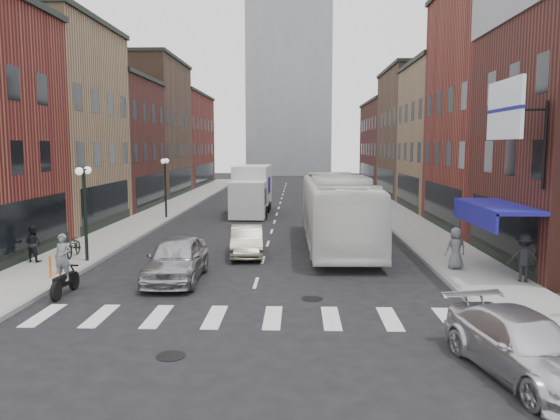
% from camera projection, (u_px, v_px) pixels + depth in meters
% --- Properties ---
extents(ground, '(160.00, 160.00, 0.00)m').
position_uv_depth(ground, '(254.00, 290.00, 18.91)').
color(ground, black).
rests_on(ground, ground).
extents(sidewalk_left, '(3.00, 74.00, 0.15)m').
position_uv_depth(sidewalk_left, '(165.00, 211.00, 41.01)').
color(sidewalk_left, gray).
rests_on(sidewalk_left, ground).
extents(sidewalk_right, '(3.00, 74.00, 0.15)m').
position_uv_depth(sidewalk_right, '(392.00, 212.00, 40.46)').
color(sidewalk_right, gray).
rests_on(sidewalk_right, ground).
extents(curb_left, '(0.20, 74.00, 0.16)m').
position_uv_depth(curb_left, '(184.00, 212.00, 40.97)').
color(curb_left, gray).
rests_on(curb_left, ground).
extents(curb_right, '(0.20, 74.00, 0.16)m').
position_uv_depth(curb_right, '(371.00, 213.00, 40.52)').
color(curb_right, gray).
rests_on(curb_right, ground).
extents(crosswalk_stripes, '(12.00, 2.20, 0.01)m').
position_uv_depth(crosswalk_stripes, '(245.00, 317.00, 15.94)').
color(crosswalk_stripes, silver).
rests_on(crosswalk_stripes, ground).
extents(bldg_left_mid_a, '(10.30, 10.20, 12.30)m').
position_uv_depth(bldg_left_mid_a, '(22.00, 126.00, 32.56)').
color(bldg_left_mid_a, '#916E50').
rests_on(bldg_left_mid_a, ground).
extents(bldg_left_mid_b, '(10.30, 10.20, 10.30)m').
position_uv_depth(bldg_left_mid_b, '(87.00, 143.00, 42.60)').
color(bldg_left_mid_b, '#461D19').
rests_on(bldg_left_mid_b, ground).
extents(bldg_left_far_a, '(10.30, 12.20, 13.30)m').
position_uv_depth(bldg_left_far_a, '(129.00, 128.00, 53.34)').
color(bldg_left_far_a, '#4B3225').
rests_on(bldg_left_far_a, ground).
extents(bldg_left_far_b, '(10.30, 16.20, 11.30)m').
position_uv_depth(bldg_left_far_b, '(164.00, 140.00, 67.36)').
color(bldg_left_far_b, maroon).
rests_on(bldg_left_far_b, ground).
extents(bldg_right_mid_a, '(10.30, 10.20, 14.30)m').
position_uv_depth(bldg_right_mid_a, '(531.00, 108.00, 31.48)').
color(bldg_right_mid_a, maroon).
rests_on(bldg_right_mid_a, ground).
extents(bldg_right_mid_b, '(10.30, 10.20, 11.30)m').
position_uv_depth(bldg_right_mid_b, '(474.00, 137.00, 41.58)').
color(bldg_right_mid_b, '#916E50').
rests_on(bldg_right_mid_b, ground).
extents(bldg_right_far_a, '(10.30, 12.20, 12.30)m').
position_uv_depth(bldg_right_far_a, '(438.00, 133.00, 52.44)').
color(bldg_right_far_a, '#4B3225').
rests_on(bldg_right_far_a, ground).
extents(bldg_right_far_b, '(10.30, 16.20, 10.30)m').
position_uv_depth(bldg_right_far_b, '(408.00, 144.00, 66.45)').
color(bldg_right_far_b, '#461D19').
rests_on(bldg_right_far_b, ground).
extents(awning_blue, '(1.80, 5.00, 0.78)m').
position_uv_depth(awning_blue, '(492.00, 208.00, 20.80)').
color(awning_blue, navy).
rests_on(awning_blue, ground).
extents(billboard_sign, '(1.52, 3.00, 3.70)m').
position_uv_depth(billboard_sign, '(507.00, 112.00, 18.41)').
color(billboard_sign, black).
rests_on(billboard_sign, ground).
extents(distant_tower, '(14.00, 14.00, 50.00)m').
position_uv_depth(distant_tower, '(289.00, 28.00, 93.37)').
color(distant_tower, '#9399A0').
rests_on(distant_tower, ground).
extents(streetlamp_near, '(0.32, 1.22, 4.11)m').
position_uv_depth(streetlamp_near, '(84.00, 196.00, 22.78)').
color(streetlamp_near, black).
rests_on(streetlamp_near, ground).
extents(streetlamp_far, '(0.32, 1.22, 4.11)m').
position_uv_depth(streetlamp_far, '(165.00, 176.00, 36.67)').
color(streetlamp_far, black).
rests_on(streetlamp_far, ground).
extents(bike_rack, '(0.08, 0.68, 0.80)m').
position_uv_depth(bike_rack, '(54.00, 265.00, 20.38)').
color(bike_rack, '#D8590C').
rests_on(bike_rack, sidewalk_left).
extents(box_truck, '(2.61, 8.10, 3.50)m').
position_uv_depth(box_truck, '(251.00, 191.00, 39.52)').
color(box_truck, silver).
rests_on(box_truck, ground).
extents(motorcycle_rider, '(0.62, 2.06, 2.10)m').
position_uv_depth(motorcycle_rider, '(64.00, 267.00, 18.15)').
color(motorcycle_rider, black).
rests_on(motorcycle_rider, ground).
extents(transit_bus, '(3.24, 12.80, 3.55)m').
position_uv_depth(transit_bus, '(337.00, 211.00, 26.96)').
color(transit_bus, silver).
rests_on(transit_bus, ground).
extents(sedan_left_near, '(1.99, 4.81, 1.63)m').
position_uv_depth(sedan_left_near, '(176.00, 259.00, 20.22)').
color(sedan_left_near, '#A9AAAE').
rests_on(sedan_left_near, ground).
extents(sedan_left_far, '(1.77, 4.15, 1.33)m').
position_uv_depth(sedan_left_far, '(247.00, 241.00, 24.81)').
color(sedan_left_far, '#A69F87').
rests_on(sedan_left_far, ground).
extents(curb_car, '(2.85, 4.96, 1.35)m').
position_uv_depth(curb_car, '(525.00, 346.00, 11.80)').
color(curb_car, silver).
rests_on(curb_car, ground).
extents(parked_bicycle, '(0.79, 1.82, 0.93)m').
position_uv_depth(parked_bicycle, '(74.00, 246.00, 23.87)').
color(parked_bicycle, black).
rests_on(parked_bicycle, sidewalk_left).
extents(ped_left_solo, '(0.83, 0.60, 1.55)m').
position_uv_depth(ped_left_solo, '(33.00, 243.00, 22.77)').
color(ped_left_solo, black).
rests_on(ped_left_solo, sidewalk_left).
extents(ped_right_a, '(1.23, 0.83, 1.75)m').
position_uv_depth(ped_right_a, '(524.00, 258.00, 19.43)').
color(ped_right_a, black).
rests_on(ped_right_a, sidewalk_right).
extents(ped_right_c, '(0.89, 0.66, 1.66)m').
position_uv_depth(ped_right_c, '(456.00, 248.00, 21.44)').
color(ped_right_c, '#53565A').
rests_on(ped_right_c, sidewalk_right).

